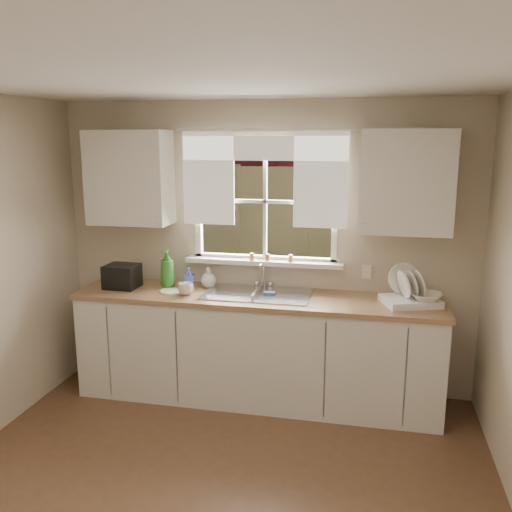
% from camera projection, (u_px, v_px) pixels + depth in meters
% --- Properties ---
extents(room_walls, '(3.62, 4.02, 2.50)m').
position_uv_depth(room_walls, '(184.00, 328.00, 2.73)').
color(room_walls, beige).
rests_on(room_walls, ground).
extents(ceiling, '(3.60, 4.00, 0.02)m').
position_uv_depth(ceiling, '(182.00, 67.00, 2.53)').
color(ceiling, silver).
rests_on(ceiling, room_walls).
extents(window, '(1.38, 0.16, 1.06)m').
position_uv_depth(window, '(265.00, 221.00, 4.66)').
color(window, white).
rests_on(window, room_walls).
extents(curtains, '(1.50, 0.03, 0.81)m').
position_uv_depth(curtains, '(264.00, 169.00, 4.51)').
color(curtains, white).
rests_on(curtains, room_walls).
extents(base_cabinets, '(3.00, 0.62, 0.87)m').
position_uv_depth(base_cabinets, '(257.00, 349.00, 4.57)').
color(base_cabinets, silver).
rests_on(base_cabinets, ground).
extents(countertop, '(3.04, 0.65, 0.04)m').
position_uv_depth(countertop, '(257.00, 298.00, 4.47)').
color(countertop, '#98724C').
rests_on(countertop, base_cabinets).
extents(upper_cabinet_left, '(0.70, 0.33, 0.80)m').
position_uv_depth(upper_cabinet_left, '(130.00, 178.00, 4.65)').
color(upper_cabinet_left, silver).
rests_on(upper_cabinet_left, room_walls).
extents(upper_cabinet_right, '(0.70, 0.33, 0.80)m').
position_uv_depth(upper_cabinet_right, '(406.00, 182.00, 4.17)').
color(upper_cabinet_right, silver).
rests_on(upper_cabinet_right, room_walls).
extents(wall_outlet, '(0.08, 0.01, 0.12)m').
position_uv_depth(wall_outlet, '(367.00, 272.00, 4.54)').
color(wall_outlet, beige).
rests_on(wall_outlet, room_walls).
extents(sill_jars, '(0.38, 0.04, 0.06)m').
position_uv_depth(sill_jars, '(270.00, 257.00, 4.65)').
color(sill_jars, brown).
rests_on(sill_jars, window).
extents(backyard, '(20.00, 10.00, 6.13)m').
position_uv_depth(backyard, '(361.00, 70.00, 10.25)').
color(backyard, '#335421').
rests_on(backyard, ground).
extents(sink, '(0.88, 0.52, 0.40)m').
position_uv_depth(sink, '(258.00, 303.00, 4.52)').
color(sink, '#B7B7BC').
rests_on(sink, countertop).
extents(dish_rack, '(0.50, 0.44, 0.30)m').
position_uv_depth(dish_rack, '(410.00, 296.00, 4.22)').
color(dish_rack, white).
rests_on(dish_rack, countertop).
extents(bowl, '(0.26, 0.26, 0.06)m').
position_uv_depth(bowl, '(426.00, 297.00, 4.15)').
color(bowl, white).
rests_on(bowl, dish_rack).
extents(soap_bottle_a, '(0.17, 0.17, 0.33)m').
position_uv_depth(soap_bottle_a, '(167.00, 268.00, 4.71)').
color(soap_bottle_a, '#338D2E').
rests_on(soap_bottle_a, countertop).
extents(soap_bottle_b, '(0.10, 0.10, 0.18)m').
position_uv_depth(soap_bottle_b, '(189.00, 278.00, 4.68)').
color(soap_bottle_b, blue).
rests_on(soap_bottle_b, countertop).
extents(soap_bottle_c, '(0.14, 0.14, 0.17)m').
position_uv_depth(soap_bottle_c, '(208.00, 277.00, 4.71)').
color(soap_bottle_c, beige).
rests_on(soap_bottle_c, countertop).
extents(saucer, '(0.19, 0.19, 0.01)m').
position_uv_depth(saucer, '(171.00, 291.00, 4.57)').
color(saucer, white).
rests_on(saucer, countertop).
extents(cup, '(0.17, 0.17, 0.10)m').
position_uv_depth(cup, '(185.00, 289.00, 4.48)').
color(cup, silver).
rests_on(cup, countertop).
extents(black_appliance, '(0.28, 0.25, 0.20)m').
position_uv_depth(black_appliance, '(122.00, 276.00, 4.69)').
color(black_appliance, black).
rests_on(black_appliance, countertop).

